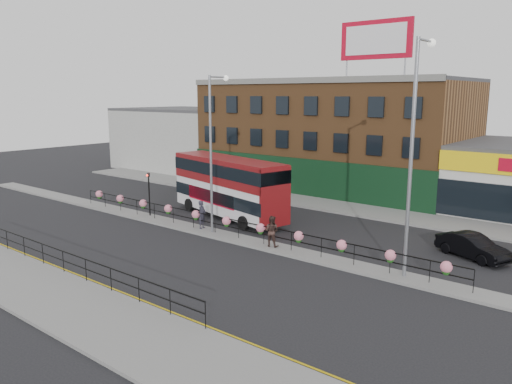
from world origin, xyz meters
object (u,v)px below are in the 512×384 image
Objects in this scene: car at (472,246)px; lamp_column_east at (415,138)px; double_decker_bus at (228,181)px; pedestrian_b at (272,231)px; pedestrian_a at (202,215)px; lamp_column_west at (213,141)px.

lamp_column_east is at bearing -174.93° from car.
double_decker_bus is 6.07× the size of pedestrian_b.
double_decker_bus reaches higher than pedestrian_a.
double_decker_bus is 5.49m from lamp_column_west.
pedestrian_a is 15.28m from lamp_column_east.
lamp_column_east is (14.11, 0.18, 5.85)m from pedestrian_a.
pedestrian_b is at bearing 143.10° from car.
car is at bearing 71.81° from lamp_column_east.
pedestrian_b is 7.01m from lamp_column_west.
lamp_column_east reaches higher than lamp_column_west.
car is 16.49m from lamp_column_west.
pedestrian_a is 0.16× the size of lamp_column_east.
pedestrian_a is 6.04m from pedestrian_b.
double_decker_bus reaches higher than car.
pedestrian_b is at bearing -107.36° from pedestrian_a.
car is 16.67m from pedestrian_a.
pedestrian_b is 0.18× the size of lamp_column_west.
lamp_column_west is at bearing 133.08° from car.
double_decker_bus is 6.00× the size of pedestrian_a.
lamp_column_west is (-14.66, -5.28, 5.41)m from car.
lamp_column_west reaches higher than pedestrian_a.
lamp_column_west is 13.00m from lamp_column_east.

